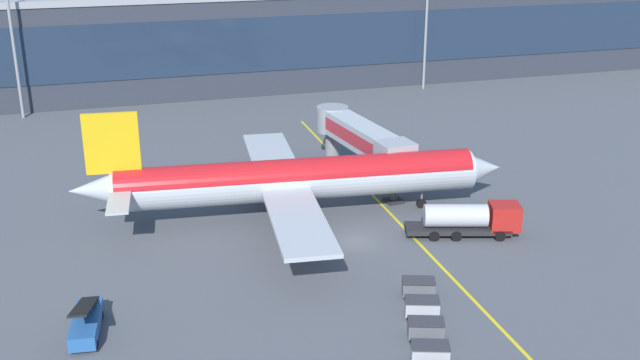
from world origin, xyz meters
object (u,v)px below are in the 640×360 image
Objects in this scene: fuel_tanker at (470,219)px; baggage_cart_1 at (430,353)px; main_airliner at (295,179)px; baggage_cart_3 at (422,307)px; baggage_cart_2 at (426,329)px; belt_loader at (86,322)px; baggage_cart_4 at (418,287)px.

baggage_cart_1 is at bearing -124.47° from fuel_tanker.
main_airliner is 14.56× the size of baggage_cart_1.
baggage_cart_3 is (2.11, 6.04, 0.00)m from baggage_cart_1.
baggage_cart_2 is 1.00× the size of baggage_cart_3.
baggage_cart_1 and baggage_cart_3 have the same top height.
baggage_cart_1 is 3.20m from baggage_cart_2.
belt_loader is 2.33× the size of baggage_cart_4.
baggage_cart_3 is at bearing -11.11° from belt_loader.
baggage_cart_4 is (1.06, 3.02, 0.00)m from baggage_cart_3.
baggage_cart_4 is (25.91, -1.86, -0.21)m from belt_loader.
fuel_tanker is 22.54m from baggage_cart_1.
main_airliner is 25.36m from baggage_cart_2.
fuel_tanker is 3.68× the size of baggage_cart_2.
belt_loader reaches higher than baggage_cart_2.
baggage_cart_2 is 3.20m from baggage_cart_3.
main_airliner is 22.56m from baggage_cart_3.
belt_loader is 2.33× the size of baggage_cart_2.
main_airliner reaches higher than belt_loader.
baggage_cart_3 is (-10.64, -12.53, -0.96)m from fuel_tanker.
baggage_cart_3 is 3.20m from baggage_cart_4.
baggage_cart_3 and baggage_cart_4 have the same top height.
baggage_cart_3 is at bearing 70.74° from baggage_cart_1.
baggage_cart_3 is at bearing -79.34° from main_airliner.
main_airliner is 19.89m from baggage_cart_4.
baggage_cart_4 is at bearing 70.74° from baggage_cart_2.
belt_loader is 25.97m from baggage_cart_4.
main_airliner reaches higher than baggage_cart_4.
baggage_cart_3 is 1.00× the size of baggage_cart_4.
baggage_cart_1 is at bearing -109.26° from baggage_cart_2.
baggage_cart_1 and baggage_cart_4 have the same top height.
belt_loader is at bearing -167.83° from fuel_tanker.
fuel_tanker is 36.31m from belt_loader.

